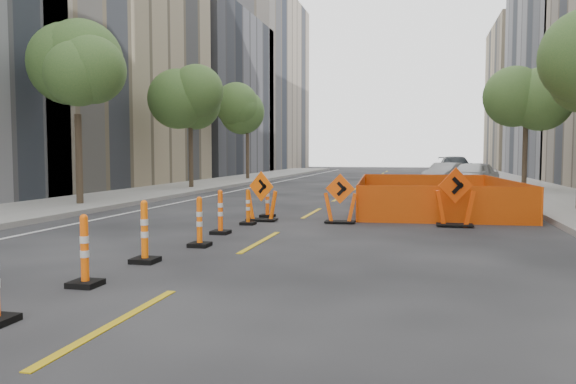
% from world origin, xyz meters
% --- Properties ---
extents(ground_plane, '(140.00, 140.00, 0.00)m').
position_xyz_m(ground_plane, '(0.00, 0.00, 0.00)').
color(ground_plane, black).
extents(sidewalk_left, '(4.00, 90.00, 0.15)m').
position_xyz_m(sidewalk_left, '(-9.00, 12.00, 0.07)').
color(sidewalk_left, gray).
rests_on(sidewalk_left, ground).
extents(bld_left_d, '(12.00, 16.00, 14.00)m').
position_xyz_m(bld_left_d, '(-17.00, 39.20, 7.00)').
color(bld_left_d, '#4C4C51').
rests_on(bld_left_d, ground).
extents(bld_left_e, '(12.00, 20.00, 20.00)m').
position_xyz_m(bld_left_e, '(-17.00, 55.60, 10.00)').
color(bld_left_e, gray).
rests_on(bld_left_e, ground).
extents(bld_right_e, '(12.00, 14.00, 16.00)m').
position_xyz_m(bld_right_e, '(17.00, 58.60, 8.00)').
color(bld_right_e, tan).
rests_on(bld_right_e, ground).
extents(tree_l_b, '(2.80, 2.80, 5.95)m').
position_xyz_m(tree_l_b, '(-8.40, 10.00, 4.53)').
color(tree_l_b, '#382B1E').
rests_on(tree_l_b, ground).
extents(tree_l_c, '(2.80, 2.80, 5.95)m').
position_xyz_m(tree_l_c, '(-8.40, 20.00, 4.53)').
color(tree_l_c, '#382B1E').
rests_on(tree_l_c, ground).
extents(tree_l_d, '(2.80, 2.80, 5.95)m').
position_xyz_m(tree_l_d, '(-8.40, 30.00, 4.53)').
color(tree_l_d, '#382B1E').
rests_on(tree_l_d, ground).
extents(tree_r_c, '(2.80, 2.80, 5.95)m').
position_xyz_m(tree_r_c, '(8.40, 22.00, 4.53)').
color(tree_r_c, '#382B1E').
rests_on(tree_r_c, ground).
extents(channelizer_2, '(0.42, 0.42, 1.06)m').
position_xyz_m(channelizer_2, '(-1.36, -0.50, 0.53)').
color(channelizer_2, '#FF600A').
rests_on(channelizer_2, ground).
extents(channelizer_3, '(0.44, 0.44, 1.11)m').
position_xyz_m(channelizer_3, '(-1.36, 1.32, 0.56)').
color(channelizer_3, orange).
rests_on(channelizer_3, ground).
extents(channelizer_4, '(0.41, 0.41, 1.04)m').
position_xyz_m(channelizer_4, '(-1.06, 3.14, 0.52)').
color(channelizer_4, '#F8620A').
rests_on(channelizer_4, ground).
extents(channelizer_5, '(0.42, 0.42, 1.07)m').
position_xyz_m(channelizer_5, '(-1.27, 4.96, 0.53)').
color(channelizer_5, '#FF5A0A').
rests_on(channelizer_5, ground).
extents(channelizer_6, '(0.38, 0.38, 0.97)m').
position_xyz_m(channelizer_6, '(-1.14, 6.77, 0.48)').
color(channelizer_6, '#DC5709').
rests_on(channelizer_6, ground).
extents(channelizer_7, '(0.41, 0.41, 1.05)m').
position_xyz_m(channelizer_7, '(-1.10, 8.59, 0.53)').
color(channelizer_7, '#FC560A').
rests_on(channelizer_7, ground).
extents(chevron_sign_left, '(1.09, 0.89, 1.42)m').
position_xyz_m(chevron_sign_left, '(-1.01, 7.64, 0.71)').
color(chevron_sign_left, '#FF610A').
rests_on(chevron_sign_left, ground).
extents(chevron_sign_center, '(0.98, 0.67, 1.37)m').
position_xyz_m(chevron_sign_center, '(1.24, 7.65, 0.68)').
color(chevron_sign_center, '#EF500A').
rests_on(chevron_sign_center, ground).
extents(chevron_sign_right, '(1.19, 0.95, 1.56)m').
position_xyz_m(chevron_sign_right, '(4.28, 7.61, 0.78)').
color(chevron_sign_right, '#DA3E09').
rests_on(chevron_sign_right, ground).
extents(safety_fence, '(5.45, 8.63, 1.04)m').
position_xyz_m(safety_fence, '(3.82, 12.28, 0.52)').
color(safety_fence, '#EF540C').
rests_on(safety_fence, ground).
extents(parked_car_near, '(3.41, 4.82, 1.52)m').
position_xyz_m(parked_car_near, '(6.00, 22.57, 0.76)').
color(parked_car_near, silver).
rests_on(parked_car_near, ground).
extents(parked_car_mid, '(2.95, 4.31, 1.35)m').
position_xyz_m(parked_car_mid, '(4.86, 27.45, 0.67)').
color(parked_car_mid, '#A3A4A8').
rests_on(parked_car_mid, ground).
extents(parked_car_far, '(2.58, 5.87, 1.68)m').
position_xyz_m(parked_car_far, '(5.88, 35.35, 0.84)').
color(parked_car_far, black).
rests_on(parked_car_far, ground).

